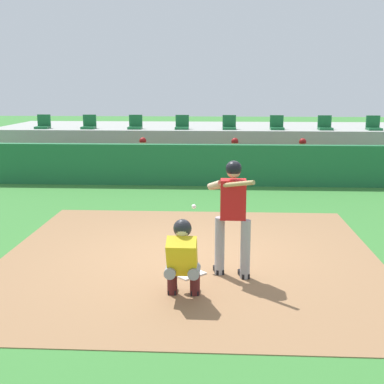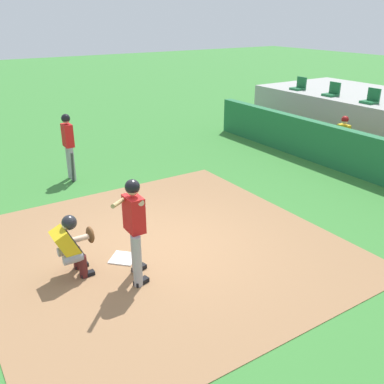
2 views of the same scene
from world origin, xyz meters
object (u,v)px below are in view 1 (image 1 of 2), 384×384
Objects in this scene: stadium_seat_1 at (89,125)px; stadium_seat_7 at (374,126)px; catcher_crouched at (182,256)px; dugout_player_0 at (143,158)px; dugout_player_2 at (303,159)px; stadium_seat_4 at (229,125)px; home_plate at (187,273)px; batter_at_plate at (232,211)px; stadium_seat_0 at (43,125)px; stadium_seat_5 at (277,126)px; stadium_seat_6 at (325,126)px; stadium_seat_3 at (182,125)px; stadium_seat_2 at (135,125)px; dugout_player_1 at (235,159)px.

stadium_seat_1 is 9.75m from stadium_seat_7.
catcher_crouched is at bearing -117.21° from stadium_seat_7.
dugout_player_0 reaches higher than catcher_crouched.
stadium_seat_4 is (-2.22, 2.03, 0.86)m from dugout_player_2.
batter_at_plate is (0.69, -0.05, 1.01)m from home_plate.
stadium_seat_0 is (-5.69, 10.18, 1.51)m from home_plate.
stadium_seat_5 reaches higher than catcher_crouched.
home_plate is 0.92× the size of stadium_seat_7.
stadium_seat_3 is at bearing 180.00° from stadium_seat_6.
stadium_seat_6 is (6.50, 0.00, 0.00)m from stadium_seat_2.
home_plate is 8.71m from dugout_player_2.
stadium_seat_1 is at bearing 157.94° from dugout_player_1.
stadium_seat_1 is at bearing 0.00° from stadium_seat_0.
batter_at_plate is 10.79m from stadium_seat_6.
stadium_seat_0 is 1.00× the size of stadium_seat_7.
dugout_player_0 is 6.36m from stadium_seat_6.
stadium_seat_0 is 1.00× the size of stadium_seat_6.
dugout_player_0 is 2.71× the size of stadium_seat_3.
dugout_player_2 is 2.71× the size of stadium_seat_5.
dugout_player_1 is at bearing 88.13° from batter_at_plate.
dugout_player_2 is at bearing 0.00° from dugout_player_1.
dugout_player_2 is 2.44m from stadium_seat_6.
dugout_player_0 is at bearing -75.14° from stadium_seat_2.
stadium_seat_5 is at bearing 0.00° from stadium_seat_1.
stadium_seat_6 is (1.63, 0.00, 0.00)m from stadium_seat_5.
stadium_seat_5 is at bearing 180.00° from stadium_seat_7.
home_plate is at bearing -60.81° from stadium_seat_0.
stadium_seat_6 reaches higher than catcher_crouched.
dugout_player_0 is 2.71× the size of stadium_seat_1.
home_plate is at bearing -94.56° from stadium_seat_4.
dugout_player_1 is at bearing 180.00° from dugout_player_2.
stadium_seat_0 and stadium_seat_2 have the same top height.
stadium_seat_6 is at bearing 0.00° from stadium_seat_3.
dugout_player_0 is 1.00× the size of dugout_player_2.
home_plate is 0.92× the size of stadium_seat_6.
stadium_seat_5 is 3.25m from stadium_seat_7.
stadium_seat_6 is at bearing 68.24° from home_plate.
catcher_crouched is (-0.00, -0.89, 0.59)m from home_plate.
home_plate is 10.58m from stadium_seat_2.
stadium_seat_5 is 1.00× the size of stadium_seat_6.
stadium_seat_6 is (4.07, 11.07, 0.93)m from catcher_crouched.
batter_at_plate reaches higher than home_plate.
stadium_seat_1 is 1.63m from stadium_seat_2.
home_plate is 11.76m from stadium_seat_7.
stadium_seat_4 and stadium_seat_5 have the same top height.
stadium_seat_1 and stadium_seat_6 have the same top height.
stadium_seat_6 is (1.03, 2.03, 0.86)m from dugout_player_2.
stadium_seat_4 is (-0.15, 2.03, 0.86)m from dugout_player_1.
batter_at_plate is 8.21m from dugout_player_1.
stadium_seat_0 is at bearing 180.00° from stadium_seat_1.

